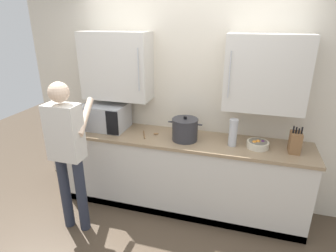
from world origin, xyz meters
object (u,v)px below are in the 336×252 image
object	(u,v)px
stock_pot	(185,129)
person_figure	(67,147)
microwave_oven	(103,116)
wooden_spoon	(150,134)
fruit_bowl	(258,144)
knife_block	(295,142)
thermos_flask	(233,132)

from	to	relation	value
stock_pot	person_figure	distance (m)	1.26
microwave_oven	wooden_spoon	bearing A→B (deg)	-3.99
stock_pot	wooden_spoon	bearing A→B (deg)	177.00
microwave_oven	stock_pot	size ratio (longest dim) A/B	1.98
wooden_spoon	fruit_bowl	xyz separation A→B (m)	(1.21, -0.00, 0.03)
knife_block	thermos_flask	bearing A→B (deg)	-178.79
microwave_oven	thermos_flask	size ratio (longest dim) A/B	2.53
thermos_flask	person_figure	xyz separation A→B (m)	(-1.60, -0.66, -0.08)
microwave_oven	person_figure	bearing A→B (deg)	-91.71
knife_block	person_figure	bearing A→B (deg)	-163.26
microwave_oven	knife_block	distance (m)	2.20
microwave_oven	stock_pot	distance (m)	1.06
wooden_spoon	fruit_bowl	bearing A→B (deg)	-0.12
person_figure	thermos_flask	bearing A→B (deg)	22.25
fruit_bowl	person_figure	size ratio (longest dim) A/B	0.14
wooden_spoon	fruit_bowl	distance (m)	1.21
thermos_flask	stock_pot	size ratio (longest dim) A/B	0.78
person_figure	knife_block	bearing A→B (deg)	16.74
thermos_flask	person_figure	bearing A→B (deg)	-157.75
microwave_oven	thermos_flask	world-z (taller)	microwave_oven
stock_pot	fruit_bowl	xyz separation A→B (m)	(0.79, 0.02, -0.08)
fruit_bowl	person_figure	bearing A→B (deg)	-160.02
microwave_oven	fruit_bowl	xyz separation A→B (m)	(1.84, -0.05, -0.11)
microwave_oven	thermos_flask	xyz separation A→B (m)	(1.58, -0.07, -0.00)
knife_block	thermos_flask	size ratio (longest dim) A/B	0.97
wooden_spoon	stock_pot	xyz separation A→B (m)	(0.42, -0.02, 0.12)
person_figure	fruit_bowl	bearing A→B (deg)	19.98
stock_pot	person_figure	size ratio (longest dim) A/B	0.23
knife_block	thermos_flask	distance (m)	0.62
knife_block	fruit_bowl	distance (m)	0.36
microwave_oven	person_figure	size ratio (longest dim) A/B	0.46
knife_block	stock_pot	world-z (taller)	knife_block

